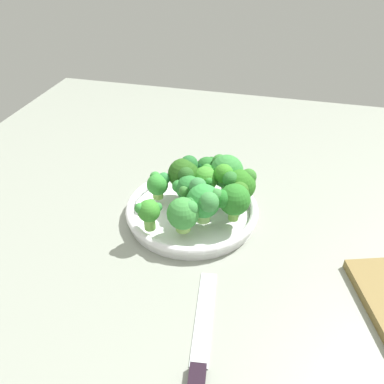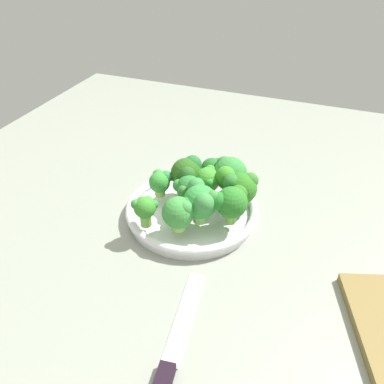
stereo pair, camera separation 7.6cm
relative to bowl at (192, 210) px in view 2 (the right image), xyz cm
name	(u,v)px [view 2 (the right image)]	position (x,y,z in cm)	size (l,w,h in cm)	color
ground_plane	(201,221)	(-0.73, 1.63, -2.72)	(130.00, 130.00, 2.50)	gray
bowl	(192,210)	(0.00, 0.00, 0.00)	(25.96, 25.96, 2.87)	white
broccoli_floret_0	(145,208)	(8.54, -5.66, 5.16)	(4.44, 4.47, 5.98)	#77B54D
broccoli_floret_1	(201,201)	(4.10, 3.31, 6.02)	(7.23, 6.69, 7.57)	#98CE6E
broccoli_floret_2	(229,174)	(-6.86, 5.23, 5.67)	(7.88, 6.79, 7.48)	#88CB61
broccoli_floret_3	(240,187)	(-3.56, 8.47, 5.40)	(6.07, 6.63, 6.89)	#8DC465
broccoli_floret_4	(160,181)	(-0.97, -7.10, 4.51)	(4.55, 4.34, 5.15)	#93CB58
broccoli_floret_5	(188,188)	(0.03, -0.72, 5.11)	(5.50, 5.91, 6.21)	#85B95E
broccoli_floret_6	(187,172)	(-3.99, -2.55, 5.90)	(6.83, 6.16, 7.45)	#9CCC71
broccoli_floret_7	(180,212)	(7.36, 0.52, 5.11)	(5.90, 6.04, 6.51)	#9BCF64
broccoli_floret_8	(212,168)	(-9.28, 0.82, 4.48)	(4.87, 4.48, 5.35)	#7FB356
broccoli_floret_9	(208,179)	(-4.47, 1.66, 4.93)	(5.30, 5.02, 6.06)	#9DCC6B
broccoli_floret_10	(230,201)	(2.27, 8.18, 5.97)	(6.83, 6.55, 7.36)	#7FBD4D
knife	(168,366)	(31.27, 8.76, -0.91)	(26.69, 5.77, 1.50)	silver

